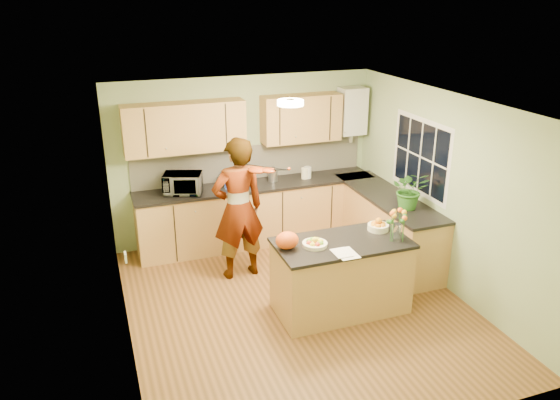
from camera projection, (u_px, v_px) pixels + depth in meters
name	position (u px, v px, depth m)	size (l,w,h in m)	color
floor	(298.00, 306.00, 6.72)	(4.50, 4.50, 0.00)	brown
ceiling	(300.00, 104.00, 5.83)	(4.00, 4.50, 0.02)	white
wall_back	(244.00, 159.00, 8.25)	(4.00, 0.02, 2.50)	#95A777
wall_front	(404.00, 314.00, 4.30)	(4.00, 0.02, 2.50)	#95A777
wall_left	(119.00, 237.00, 5.65)	(0.02, 4.50, 2.50)	#95A777
wall_right	(446.00, 192.00, 6.91)	(0.02, 4.50, 2.50)	#95A777
back_counter	(257.00, 213.00, 8.30)	(3.64, 0.62, 0.94)	#AC7C44
right_counter	(386.00, 226.00, 7.84)	(0.62, 2.24, 0.94)	#AC7C44
splashback	(251.00, 162.00, 8.29)	(3.60, 0.02, 0.52)	beige
upper_cabinets	(235.00, 124.00, 7.83)	(3.20, 0.34, 0.70)	#AC7C44
boiler	(352.00, 111.00, 8.42)	(0.40, 0.30, 0.86)	silver
window_right	(421.00, 157.00, 7.32)	(0.01, 1.30, 1.05)	silver
light_switch	(126.00, 257.00, 5.11)	(0.02, 0.09, 0.09)	silver
ceiling_lamp	(290.00, 103.00, 6.11)	(0.30, 0.30, 0.07)	#FFEABF
peninsula_island	(341.00, 276.00, 6.50)	(1.58, 0.81, 0.91)	#AC7C44
fruit_dish	(315.00, 243.00, 6.21)	(0.29, 0.29, 0.10)	#EEE5BE
orange_bowl	(378.00, 225.00, 6.62)	(0.26, 0.26, 0.15)	#EEE5BE
flower_vase	(398.00, 216.00, 6.26)	(0.25, 0.25, 0.46)	silver
orange_bag	(287.00, 240.00, 6.14)	(0.27, 0.23, 0.20)	#E04C12
papers	(346.00, 253.00, 6.04)	(0.22, 0.30, 0.01)	white
violinist	(238.00, 209.00, 7.13)	(0.70, 0.46, 1.93)	#E0A989
violin	(257.00, 170.00, 6.79)	(0.56, 0.22, 0.11)	#4B1804
microwave	(183.00, 183.00, 7.71)	(0.53, 0.36, 0.29)	silver
blue_box	(235.00, 179.00, 7.97)	(0.30, 0.22, 0.24)	#203896
kettle	(273.00, 174.00, 8.21)	(0.14, 0.14, 0.27)	silver
jar_cream	(305.00, 173.00, 8.34)	(0.11, 0.11, 0.17)	#EEE5BE
jar_white	(308.00, 172.00, 8.36)	(0.11, 0.11, 0.18)	silver
potted_plant	(410.00, 190.00, 7.13)	(0.47, 0.41, 0.52)	#2E6923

